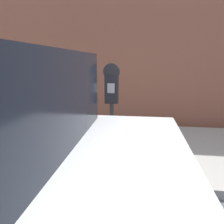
# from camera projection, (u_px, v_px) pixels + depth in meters

# --- Properties ---
(sidewalk) EXTENTS (24.00, 2.80, 0.13)m
(sidewalk) POSITION_uv_depth(u_px,v_px,m) (140.00, 149.00, 4.25)
(sidewalk) COLOR #9E9B96
(sidewalk) RESTS_ON ground_plane
(building_facade) EXTENTS (24.00, 0.30, 6.04)m
(building_facade) POSITION_uv_depth(u_px,v_px,m) (144.00, 7.00, 5.37)
(building_facade) COLOR #935642
(building_facade) RESTS_ON ground_plane
(parking_meter) EXTENTS (0.21, 0.14, 1.57)m
(parking_meter) POSITION_uv_depth(u_px,v_px,m) (112.00, 96.00, 2.85)
(parking_meter) COLOR #2D2D30
(parking_meter) RESTS_ON sidewalk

